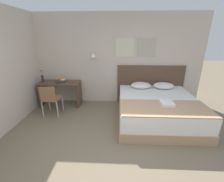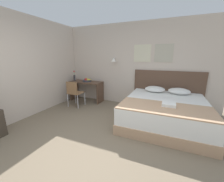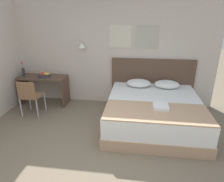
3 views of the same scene
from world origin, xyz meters
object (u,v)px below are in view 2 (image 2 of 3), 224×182
Objects in this scene: pillow_right at (179,91)px; flower_vase at (74,77)px; fruit_bowl at (87,80)px; desk_chair at (74,92)px; bed at (164,112)px; throw_blanket at (164,108)px; headboard at (167,90)px; desk at (86,87)px; folded_towel_near_foot at (169,104)px; pillow_left at (155,89)px.

pillow_right is 3.54m from flower_vase.
pillow_right is at bearing -0.21° from fruit_bowl.
desk_chair is 2.76× the size of fruit_bowl.
throw_blanket is (0.00, -0.59, 0.31)m from bed.
desk is (-2.72, -0.29, -0.09)m from headboard.
flower_vase reaches higher than fruit_bowl.
throw_blanket is at bearing -26.10° from desk.
pillow_right is at bearing -42.88° from headboard.
fruit_bowl is (-2.69, 1.33, 0.17)m from throw_blanket.
headboard reaches higher than fruit_bowl.
headboard is 3.24m from flower_vase.
headboard is 5.40× the size of flower_vase.
desk_chair is (-2.74, 0.07, 0.21)m from bed.
fruit_bowl is 0.82× the size of flower_vase.
flower_vase is (-3.29, 1.17, 0.22)m from folded_towel_near_foot.
flower_vase is (-3.21, -0.31, 0.27)m from headboard.
desk is 1.40× the size of desk_chair.
pillow_left is 1.87× the size of fruit_bowl.
pillow_left is at bearing 113.81° from bed.
bed is at bearing -15.39° from desk.
throw_blanket is at bearing -103.82° from pillow_right.
fruit_bowl is at bearing -173.82° from headboard.
flower_vase is at bearing -174.44° from headboard.
fruit_bowl is at bearing 179.79° from pillow_right.
bed is at bearing -12.74° from flower_vase.
pillow_left is 0.49× the size of desk.
desk_chair is 0.89m from flower_vase.
fruit_bowl is (-2.36, 0.01, 0.10)m from pillow_left.
pillow_left is at bearing 103.82° from throw_blanket.
bed is 6.63× the size of fruit_bowl.
desk reaches higher than bed.
desk reaches higher than throw_blanket.
bed is 3.54× the size of pillow_right.
folded_towel_near_foot is at bearing -23.03° from desk.
pillow_left is 0.31× the size of throw_blanket.
headboard is 2.74m from desk.
desk_chair is at bearing -94.32° from fruit_bowl.
pillow_left is at bearing 0.21° from flower_vase.
desk_chair is at bearing -91.11° from desk.
desk is at bearing 164.61° from bed.
desk is at bearing 2.80° from flower_vase.
headboard reaches higher than throw_blanket.
pillow_left is 1.25m from folded_towel_near_foot.
bed is 1.00× the size of headboard.
desk_chair reaches higher than bed.
desk_chair is (-0.01, -0.68, -0.00)m from desk.
throw_blanket is 2.82m from desk_chair.
folded_towel_near_foot is 3.50m from flower_vase.
flower_vase reaches higher than bed.
fruit_bowl is 0.53m from flower_vase.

